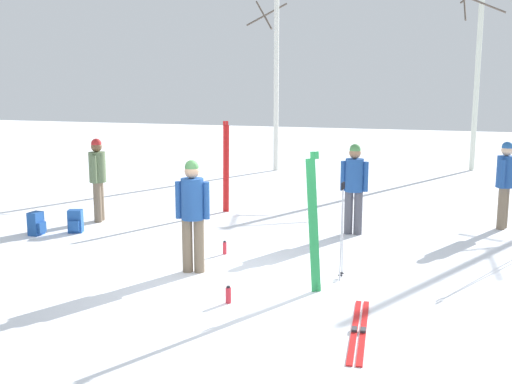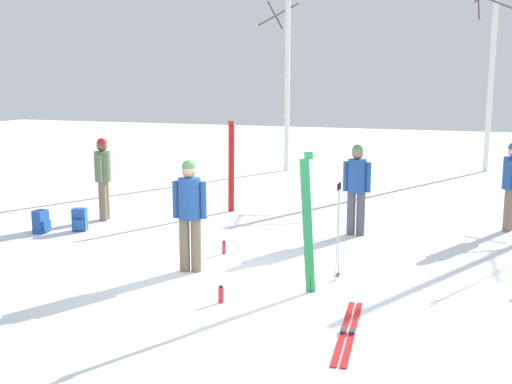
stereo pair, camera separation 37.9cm
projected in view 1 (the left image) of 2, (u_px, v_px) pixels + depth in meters
The scene contains 15 objects.
ground_plane at pixel (251, 287), 8.74m from camera, with size 60.00×60.00×0.00m, color white.
person_0 at pixel (505, 179), 12.03m from camera, with size 0.34×0.50×1.72m.
person_1 at pixel (193, 209), 9.25m from camera, with size 0.51×0.34×1.72m.
person_3 at pixel (98, 174), 12.66m from camera, with size 0.34×0.51×1.72m.
person_4 at pixel (354, 183), 11.58m from camera, with size 0.52×0.34×1.72m.
ski_pair_planted_0 at pixel (226, 167), 13.59m from camera, with size 0.15×0.06×2.01m.
ski_pair_planted_1 at pixel (313, 223), 8.35m from camera, with size 0.22×0.14×1.95m.
ski_pair_lying_0 at pixel (359, 330), 7.20m from camera, with size 0.38×1.93×0.05m.
ski_poles_0 at pixel (342, 228), 8.95m from camera, with size 0.07×0.20×1.44m.
backpack_0 at pixel (75, 221), 11.84m from camera, with size 0.31×0.33×0.44m.
backpack_2 at pixel (36, 224), 11.65m from camera, with size 0.29×0.26×0.44m.
water_bottle_0 at pixel (225, 248), 10.37m from camera, with size 0.07×0.07×0.23m.
water_bottle_1 at pixel (228, 295), 8.08m from camera, with size 0.08×0.08×0.23m.
birch_tree_0 at pixel (276, 45), 19.46m from camera, with size 1.78×1.79×7.62m.
birch_tree_1 at pixel (477, 73), 19.60m from camera, with size 1.37×1.39×6.22m.
Camera 1 is at (2.73, -7.91, 2.86)m, focal length 43.46 mm.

